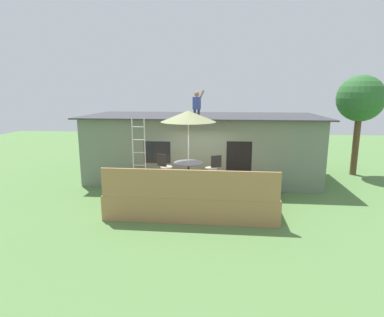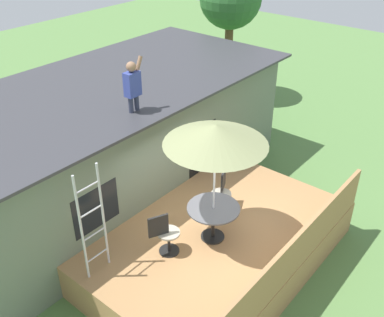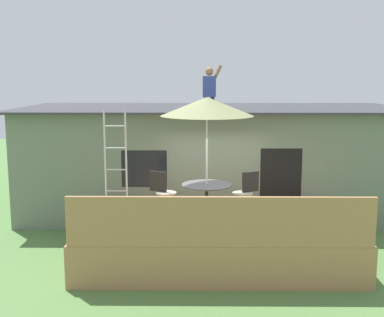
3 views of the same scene
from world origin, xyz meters
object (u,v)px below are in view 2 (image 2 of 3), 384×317
Objects in this scene: patio_chair_left at (165,234)px; patio_chair_right at (222,192)px; patio_umbrella at (216,135)px; patio_table at (213,214)px; person_figure at (133,83)px; step_ladder at (93,223)px.

patio_chair_right is (1.77, -0.03, 0.00)m from patio_chair_left.
patio_table is at bearing 90.00° from patio_umbrella.
patio_chair_left is at bearing -26.55° from patio_chair_right.
patio_umbrella is at bearing -92.79° from person_figure.
patio_chair_left is 1.00× the size of patio_chair_right.
patio_chair_left is (1.12, -0.64, -0.64)m from step_ladder.
person_figure reaches higher than patio_chair_right.
patio_umbrella is 2.76× the size of patio_chair_right.
patio_table is 2.37m from step_ladder.
patio_table is 0.47× the size of step_ladder.
patio_umbrella is 1.15× the size of step_ladder.
patio_umbrella reaches higher than patio_chair_right.
patio_table is at bearing 0.00° from patio_chair_left.
patio_table is 1.13× the size of patio_chair_left.
patio_chair_left is 1.77m from patio_chair_right.
patio_chair_right is at bearing 25.71° from patio_umbrella.
step_ladder is at bearing -153.27° from person_figure.
patio_chair_left is at bearing -29.64° from step_ladder.
patio_table is 1.13× the size of patio_chair_right.
person_figure is at bearing 87.21° from patio_table.
patio_chair_right is (0.84, 0.41, -0.13)m from patio_table.
patio_umbrella is at bearing -27.55° from step_ladder.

